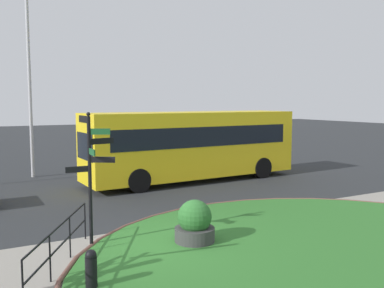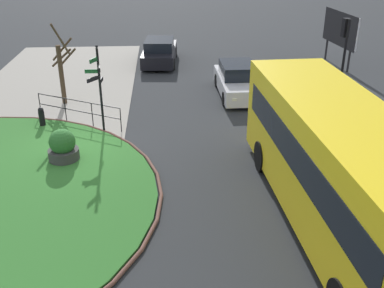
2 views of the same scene
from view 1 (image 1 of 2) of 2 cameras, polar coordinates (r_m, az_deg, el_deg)
ground at (r=11.10m, az=-4.89°, el=-13.74°), size 120.00×120.00×0.00m
sidewalk_paving at (r=9.27m, az=0.82°, el=-17.71°), size 32.00×7.62×0.02m
grass_island at (r=10.38m, az=22.66°, el=-15.29°), size 13.01×13.01×0.10m
grass_kerb_ring at (r=10.38m, az=22.66°, el=-15.26°), size 13.32×13.32×0.11m
signpost_directional at (r=10.85m, az=-13.40°, el=-3.47°), size 1.26×0.67×3.45m
bollard_foreground at (r=8.76m, az=-13.48°, el=-16.28°), size 0.23×0.23×0.85m
railing_grass_edge at (r=9.92m, az=-17.37°, el=-12.36°), size 2.02×3.59×1.01m
bus_yellow at (r=19.68m, az=0.06°, el=-0.00°), size 10.30×2.94×3.22m
lamppost_tall at (r=22.03m, az=-21.16°, el=8.74°), size 0.32×0.32×9.41m
planter_near_signpost at (r=11.07m, az=0.36°, el=-10.89°), size 1.04×1.04×1.18m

